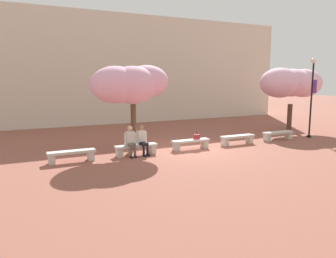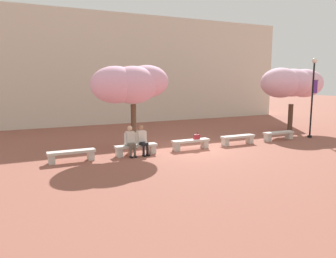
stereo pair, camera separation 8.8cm
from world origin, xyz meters
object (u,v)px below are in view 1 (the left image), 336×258
(stone_bench_west_end, at_px, (72,154))
(cherry_tree_secondary, at_px, (291,83))
(handbag, at_px, (197,136))
(lamp_post_with_banner, at_px, (312,91))
(stone_bench_near_west, at_px, (136,148))
(cherry_tree_main, at_px, (131,84))
(stone_bench_center, at_px, (191,143))
(person_seated_left, at_px, (131,140))
(person_seated_right, at_px, (142,139))
(stone_bench_near_east, at_px, (237,138))
(stone_bench_east_end, at_px, (278,134))

(stone_bench_west_end, xyz_separation_m, cherry_tree_secondary, (14.07, 2.35, 2.70))
(handbag, xyz_separation_m, cherry_tree_secondary, (8.32, 2.34, 2.42))
(handbag, distance_m, lamp_post_with_banner, 7.52)
(stone_bench_west_end, distance_m, handbag, 5.75)
(stone_bench_near_west, relative_size, cherry_tree_main, 0.48)
(stone_bench_center, relative_size, cherry_tree_secondary, 0.44)
(stone_bench_west_end, bearing_deg, stone_bench_near_west, 0.00)
(person_seated_left, height_order, lamp_post_with_banner, lamp_post_with_banner)
(stone_bench_west_end, distance_m, cherry_tree_main, 4.26)
(cherry_tree_main, bearing_deg, person_seated_right, -90.95)
(handbag, bearing_deg, person_seated_left, -178.92)
(stone_bench_center, bearing_deg, stone_bench_west_end, 180.00)
(stone_bench_center, distance_m, person_seated_left, 3.00)
(stone_bench_near_east, bearing_deg, cherry_tree_main, 165.31)
(stone_bench_east_end, distance_m, cherry_tree_secondary, 4.81)
(stone_bench_west_end, bearing_deg, stone_bench_near_east, 0.00)
(person_seated_right, xyz_separation_m, handbag, (2.77, 0.06, -0.12))
(stone_bench_near_east, height_order, cherry_tree_main, cherry_tree_main)
(person_seated_left, bearing_deg, handbag, 1.08)
(stone_bench_near_west, height_order, stone_bench_center, same)
(handbag, distance_m, cherry_tree_secondary, 8.98)
(stone_bench_near_west, distance_m, lamp_post_with_banner, 10.53)
(stone_bench_east_end, relative_size, cherry_tree_secondary, 0.44)
(handbag, bearing_deg, stone_bench_east_end, -0.10)
(stone_bench_west_end, distance_m, stone_bench_near_east, 8.14)
(cherry_tree_secondary, bearing_deg, stone_bench_east_end, -143.90)
(stone_bench_near_east, relative_size, cherry_tree_secondary, 0.44)
(cherry_tree_main, height_order, cherry_tree_secondary, cherry_tree_secondary)
(cherry_tree_secondary, xyz_separation_m, lamp_post_with_banner, (-1.08, -2.55, -0.39))
(stone_bench_east_end, distance_m, handbag, 5.11)
(person_seated_left, distance_m, handbag, 3.30)
(stone_bench_center, bearing_deg, stone_bench_near_west, 180.00)
(person_seated_left, xyz_separation_m, lamp_post_with_banner, (10.53, -0.15, 1.92))
(handbag, xyz_separation_m, cherry_tree_main, (-2.75, 1.34, 2.44))
(handbag, relative_size, cherry_tree_main, 0.09)
(person_seated_right, distance_m, handbag, 2.78)
(stone_bench_west_end, distance_m, person_seated_left, 2.49)
(cherry_tree_main, bearing_deg, person_seated_left, -111.16)
(stone_bench_near_west, height_order, cherry_tree_main, cherry_tree_main)
(handbag, height_order, cherry_tree_secondary, cherry_tree_secondary)
(stone_bench_west_end, bearing_deg, stone_bench_east_end, 0.00)
(stone_bench_near_east, xyz_separation_m, person_seated_left, (-5.68, -0.05, 0.39))
(stone_bench_center, relative_size, stone_bench_near_east, 1.00)
(person_seated_right, relative_size, lamp_post_with_banner, 0.29)
(stone_bench_near_west, bearing_deg, cherry_tree_main, 78.09)
(stone_bench_near_west, height_order, lamp_post_with_banner, lamp_post_with_banner)
(person_seated_right, relative_size, cherry_tree_secondary, 0.31)
(stone_bench_west_end, bearing_deg, lamp_post_with_banner, -0.90)
(cherry_tree_secondary, distance_m, lamp_post_with_banner, 2.80)
(lamp_post_with_banner, bearing_deg, stone_bench_near_west, 178.86)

